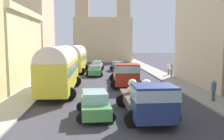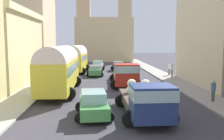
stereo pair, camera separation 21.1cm
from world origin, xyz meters
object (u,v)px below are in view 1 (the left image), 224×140
cargo_truck_0 (147,99)px  pedestrian_2 (169,69)px  pedestrian_0 (171,70)px  car_4 (97,65)px  car_0 (122,73)px  parked_bus_0 (60,67)px  car_2 (95,104)px  cargo_truck_1 (126,75)px  pedestrian_1 (214,90)px  car_3 (94,71)px  car_1 (117,66)px  parked_bus_1 (76,58)px

cargo_truck_0 → pedestrian_2: cargo_truck_0 is taller
pedestrian_0 → car_4: bearing=131.5°
car_0 → car_4: bearing=106.4°
parked_bus_0 → car_2: size_ratio=2.45×
parked_bus_0 → cargo_truck_1: size_ratio=1.31×
pedestrian_2 → car_4: bearing=140.1°
pedestrian_1 → cargo_truck_1: bearing=129.5°
parked_bus_0 → car_4: (3.30, 18.18, -1.52)m
parked_bus_0 → car_3: (2.94, 10.75, -1.55)m
pedestrian_0 → car_0: bearing=-179.8°
car_0 → car_2: 15.61m
cargo_truck_0 → car_4: (-2.84, 26.45, -0.43)m
car_1 → pedestrian_2: bearing=-46.1°
car_1 → car_4: size_ratio=0.93×
car_1 → pedestrian_0: size_ratio=2.08×
cargo_truck_1 → parked_bus_0: bearing=-160.2°
parked_bus_1 → car_1: 6.83m
car_3 → pedestrian_2: pedestrian_2 is taller
car_0 → pedestrian_1: (5.46, -12.46, 0.19)m
pedestrian_0 → cargo_truck_1: bearing=-138.8°
car_1 → pedestrian_0: (5.99, -9.02, 0.28)m
cargo_truck_1 → car_4: size_ratio=1.92×
car_4 → pedestrian_1: (8.52, -22.88, 0.22)m
car_3 → parked_bus_0: bearing=-105.3°
parked_bus_0 → parked_bus_1: 14.65m
parked_bus_1 → pedestrian_1: parked_bus_1 is taller
pedestrian_1 → cargo_truck_0: bearing=-147.8°
car_4 → pedestrian_0: (9.19, -10.40, 0.27)m
car_2 → car_4: 25.69m
cargo_truck_0 → car_1: cargo_truck_0 is taller
car_3 → car_4: size_ratio=0.97×
parked_bus_0 → car_0: parked_bus_0 is taller
car_0 → car_3: 4.54m
cargo_truck_1 → pedestrian_1: bearing=-50.5°
car_2 → pedestrian_2: (9.73, 17.69, 0.21)m
car_0 → car_3: car_0 is taller
car_4 → car_2: bearing=-90.4°
car_2 → pedestrian_1: bearing=17.9°
parked_bus_0 → pedestrian_2: bearing=38.4°
car_0 → car_4: car_0 is taller
car_1 → pedestrian_1: size_ratio=2.14×
parked_bus_0 → pedestrian_1: (11.82, -4.70, -1.30)m
pedestrian_2 → pedestrian_1: bearing=-94.0°
cargo_truck_1 → car_1: size_ratio=2.07×
pedestrian_0 → car_2: bearing=-121.5°
cargo_truck_0 → car_2: bearing=165.7°
parked_bus_1 → pedestrian_2: (12.67, -4.46, -1.24)m
parked_bus_0 → pedestrian_0: parked_bus_0 is taller
car_1 → pedestrian_2: pedestrian_2 is taller
car_2 → parked_bus_1: bearing=97.6°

